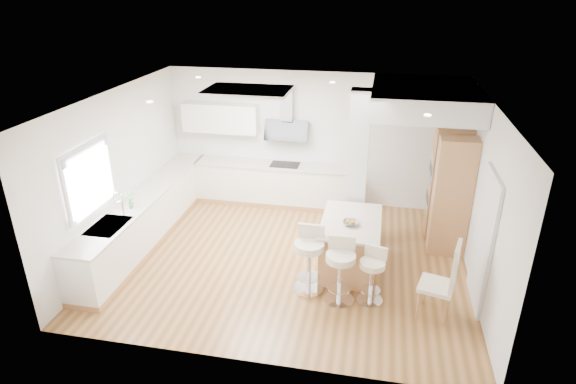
% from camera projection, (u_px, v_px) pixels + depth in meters
% --- Properties ---
extents(ground, '(6.00, 6.00, 0.00)m').
position_uv_depth(ground, '(288.00, 259.00, 8.36)').
color(ground, '#A6723D').
rests_on(ground, ground).
extents(ceiling, '(6.00, 5.00, 0.02)m').
position_uv_depth(ceiling, '(288.00, 259.00, 8.36)').
color(ceiling, white).
rests_on(ceiling, ground).
extents(wall_back, '(6.00, 0.04, 2.80)m').
position_uv_depth(wall_back, '(311.00, 139.00, 10.04)').
color(wall_back, silver).
rests_on(wall_back, ground).
extents(wall_left, '(0.04, 5.00, 2.80)m').
position_uv_depth(wall_left, '(118.00, 172.00, 8.32)').
color(wall_left, silver).
rests_on(wall_left, ground).
extents(wall_right, '(0.04, 5.00, 2.80)m').
position_uv_depth(wall_right, '(483.00, 200.00, 7.26)').
color(wall_right, silver).
rests_on(wall_right, ground).
extents(skylight, '(4.10, 2.10, 0.06)m').
position_uv_depth(skylight, '(248.00, 91.00, 7.92)').
color(skylight, silver).
rests_on(skylight, ground).
extents(window_left, '(0.06, 1.28, 1.07)m').
position_uv_depth(window_left, '(89.00, 175.00, 7.39)').
color(window_left, white).
rests_on(window_left, ground).
extents(doorway_right, '(0.05, 1.00, 2.10)m').
position_uv_depth(doorway_right, '(484.00, 242.00, 6.89)').
color(doorway_right, '#443D35').
rests_on(doorway_right, ground).
extents(counter_left, '(0.63, 4.50, 1.35)m').
position_uv_depth(counter_left, '(147.00, 216.00, 8.85)').
color(counter_left, tan).
rests_on(counter_left, ground).
extents(counter_back, '(3.62, 0.63, 2.50)m').
position_uv_depth(counter_back, '(266.00, 172.00, 10.23)').
color(counter_back, tan).
rests_on(counter_back, ground).
extents(pillar, '(0.35, 0.35, 2.80)m').
position_uv_depth(pillar, '(357.00, 169.00, 8.46)').
color(pillar, silver).
rests_on(pillar, ground).
extents(soffit, '(1.78, 2.20, 0.40)m').
position_uv_depth(soffit, '(425.00, 98.00, 8.19)').
color(soffit, white).
rests_on(soffit, ground).
extents(oven_column, '(0.63, 1.21, 2.10)m').
position_uv_depth(oven_column, '(449.00, 188.00, 8.56)').
color(oven_column, tan).
rests_on(oven_column, ground).
extents(peninsula, '(0.96, 1.44, 0.94)m').
position_uv_depth(peninsula, '(350.00, 244.00, 7.95)').
color(peninsula, tan).
rests_on(peninsula, ground).
extents(bar_stool_a, '(0.49, 0.49, 1.06)m').
position_uv_depth(bar_stool_a, '(309.00, 256.00, 7.31)').
color(bar_stool_a, silver).
rests_on(bar_stool_a, ground).
extents(bar_stool_b, '(0.47, 0.47, 1.02)m').
position_uv_depth(bar_stool_b, '(340.00, 267.00, 7.06)').
color(bar_stool_b, silver).
rests_on(bar_stool_b, ground).
extents(bar_stool_c, '(0.49, 0.49, 0.88)m').
position_uv_depth(bar_stool_c, '(372.00, 273.00, 7.08)').
color(bar_stool_c, silver).
rests_on(bar_stool_c, ground).
extents(dining_chair, '(0.57, 0.57, 1.20)m').
position_uv_depth(dining_chair, '(445.00, 279.00, 6.68)').
color(dining_chair, beige).
rests_on(dining_chair, ground).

